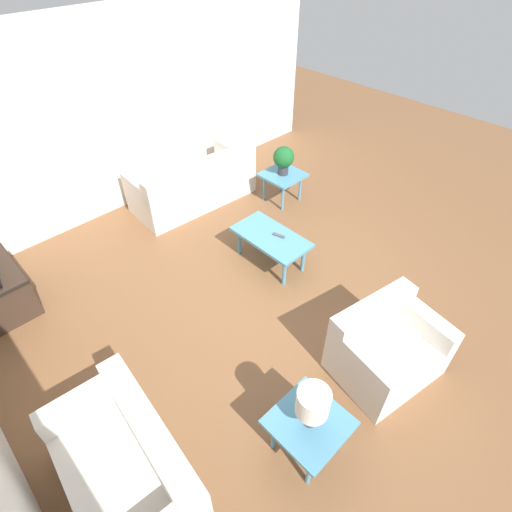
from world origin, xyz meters
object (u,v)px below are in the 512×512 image
at_px(side_table_lamp, 309,425).
at_px(armchair, 385,348).
at_px(potted_plant, 284,158).
at_px(side_table_plant, 283,177).
at_px(sofa, 194,185).
at_px(loveseat, 129,469).
at_px(table_lamp, 313,404).
at_px(coffee_table, 271,239).

bearing_deg(side_table_lamp, armchair, -89.58).
bearing_deg(potted_plant, side_table_plant, 0.00).
height_order(sofa, loveseat, sofa).
bearing_deg(sofa, table_lamp, 69.31).
bearing_deg(loveseat, potted_plant, 122.68).
bearing_deg(loveseat, side_table_plant, 122.68).
height_order(loveseat, side_table_plant, loveseat).
xyz_separation_m(armchair, table_lamp, (-0.01, 1.18, 0.45)).
bearing_deg(armchair, table_lamp, -169.00).
height_order(armchair, table_lamp, table_lamp).
bearing_deg(side_table_plant, loveseat, 117.51).
bearing_deg(side_table_plant, side_table_lamp, 136.27).
xyz_separation_m(side_table_plant, potted_plant, (0.00, 0.00, 0.32)).
relative_size(sofa, side_table_plant, 3.29).
relative_size(armchair, table_lamp, 2.59).
bearing_deg(side_table_lamp, sofa, -24.14).
relative_size(coffee_table, table_lamp, 2.34).
relative_size(armchair, side_table_plant, 1.90).
relative_size(armchair, potted_plant, 2.53).
bearing_deg(table_lamp, side_table_plant, -43.73).
relative_size(loveseat, side_table_lamp, 2.48).
height_order(loveseat, potted_plant, potted_plant).
distance_m(coffee_table, potted_plant, 1.53).
height_order(coffee_table, potted_plant, potted_plant).
bearing_deg(loveseat, coffee_table, 117.71).
height_order(side_table_plant, potted_plant, potted_plant).
distance_m(armchair, table_lamp, 1.26).
distance_m(potted_plant, table_lamp, 3.90).
bearing_deg(sofa, coffee_table, 88.48).
distance_m(coffee_table, table_lamp, 2.47).
distance_m(coffee_table, side_table_lamp, 2.44).
relative_size(loveseat, table_lamp, 3.37).
bearing_deg(coffee_table, side_table_lamp, 141.68).
distance_m(side_table_plant, side_table_lamp, 3.90).
xyz_separation_m(side_table_lamp, potted_plant, (2.82, -2.70, 0.32)).
distance_m(armchair, side_table_lamp, 1.18).
relative_size(side_table_plant, table_lamp, 1.36).
relative_size(sofa, armchair, 1.73).
xyz_separation_m(sofa, armchair, (-3.72, 0.49, -0.01)).
relative_size(coffee_table, side_table_plant, 1.72).
distance_m(sofa, armchair, 3.75).
bearing_deg(coffee_table, loveseat, 112.54).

